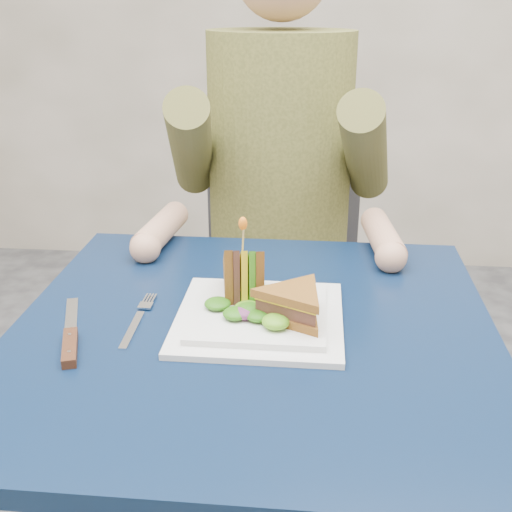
# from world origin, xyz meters

# --- Properties ---
(table) EXTENTS (0.75, 0.75, 0.73)m
(table) POSITION_xyz_m (0.00, 0.00, 0.65)
(table) COLOR black
(table) RESTS_ON ground
(chair) EXTENTS (0.42, 0.40, 0.93)m
(chair) POSITION_xyz_m (0.00, 0.73, 0.54)
(chair) COLOR #47474C
(chair) RESTS_ON ground
(diner) EXTENTS (0.54, 0.59, 0.74)m
(diner) POSITION_xyz_m (-0.00, 0.61, 0.91)
(diner) COLOR brown
(diner) RESTS_ON chair
(plate) EXTENTS (0.26, 0.26, 0.02)m
(plate) POSITION_xyz_m (0.01, 0.02, 0.74)
(plate) COLOR white
(plate) RESTS_ON table
(sandwich_flat) EXTENTS (0.18, 0.18, 0.05)m
(sandwich_flat) POSITION_xyz_m (0.06, -0.01, 0.78)
(sandwich_flat) COLOR brown
(sandwich_flat) RESTS_ON plate
(sandwich_upright) EXTENTS (0.09, 0.14, 0.14)m
(sandwich_upright) POSITION_xyz_m (-0.02, 0.06, 0.78)
(sandwich_upright) COLOR brown
(sandwich_upright) RESTS_ON plate
(fork) EXTENTS (0.02, 0.18, 0.01)m
(fork) POSITION_xyz_m (-0.18, -0.01, 0.73)
(fork) COLOR silver
(fork) RESTS_ON table
(knife) EXTENTS (0.09, 0.21, 0.02)m
(knife) POSITION_xyz_m (-0.26, -0.08, 0.74)
(knife) COLOR silver
(knife) RESTS_ON table
(toothpick) EXTENTS (0.01, 0.01, 0.06)m
(toothpick) POSITION_xyz_m (-0.02, 0.06, 0.85)
(toothpick) COLOR tan
(toothpick) RESTS_ON sandwich_upright
(toothpick_frill) EXTENTS (0.01, 0.01, 0.02)m
(toothpick_frill) POSITION_xyz_m (-0.02, 0.06, 0.88)
(toothpick_frill) COLOR orange
(toothpick_frill) RESTS_ON sandwich_upright
(lettuce_spill) EXTENTS (0.15, 0.13, 0.02)m
(lettuce_spill) POSITION_xyz_m (0.01, 0.03, 0.76)
(lettuce_spill) COLOR #337A14
(lettuce_spill) RESTS_ON plate
(onion_ring) EXTENTS (0.04, 0.04, 0.02)m
(onion_ring) POSITION_xyz_m (0.02, 0.02, 0.77)
(onion_ring) COLOR #9E4C7A
(onion_ring) RESTS_ON plate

